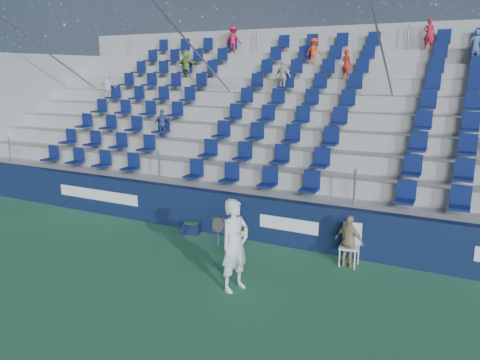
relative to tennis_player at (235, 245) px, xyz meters
name	(u,v)px	position (x,y,z in m)	size (l,w,h in m)	color
ground	(174,280)	(-1.38, -0.26, -0.98)	(70.00, 70.00, 0.00)	#32754B
sponsor_wall	(239,216)	(-1.38, 2.89, -0.38)	(24.00, 0.32, 1.20)	#111C3E
grandstand	(303,137)	(-1.38, 7.98, 1.16)	(24.00, 8.17, 6.63)	#9E9E99
tennis_player	(235,245)	(0.00, 0.00, 0.00)	(0.74, 0.82, 1.95)	silver
line_judge_chair	(351,241)	(1.82, 2.40, -0.41)	(0.49, 0.50, 1.00)	white
line_judge	(349,241)	(1.82, 2.24, -0.36)	(0.73, 0.30, 1.24)	tan
ball_bin	(191,228)	(-2.71, 2.49, -0.82)	(0.60, 0.48, 0.30)	#0E1334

